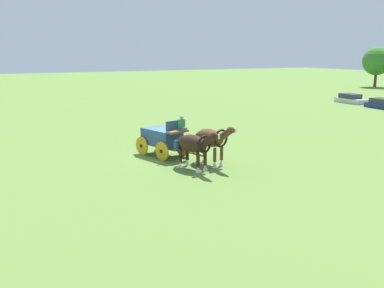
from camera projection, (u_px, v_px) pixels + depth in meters
ground_plane at (162, 155)px, 25.71m from camera, size 220.00×220.00×0.00m
show_wagon at (164, 138)px, 25.36m from camera, size 5.38×2.46×2.60m
draft_horse_near at (211, 139)px, 23.31m from camera, size 2.93×1.49×2.34m
draft_horse_off at (194, 145)px, 22.46m from camera, size 3.00×1.46×2.21m
parked_vehicle_a at (351, 99)px, 52.06m from camera, size 4.16×2.02×1.13m
parked_vehicle_b at (383, 104)px, 47.07m from camera, size 4.03×2.16×1.09m
tree_a at (377, 61)px, 74.85m from camera, size 5.01×5.01×7.10m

